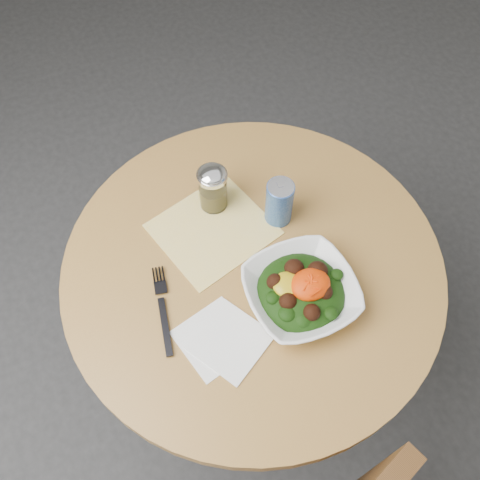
{
  "coord_description": "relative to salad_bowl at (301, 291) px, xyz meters",
  "views": [
    {
      "loc": [
        -0.28,
        -0.54,
        1.85
      ],
      "look_at": [
        -0.02,
        0.04,
        0.81
      ],
      "focal_mm": 40.0,
      "sensor_mm": 36.0,
      "label": 1
    }
  ],
  "objects": [
    {
      "name": "salad_bowl",
      "position": [
        0.0,
        0.0,
        0.0
      ],
      "size": [
        0.25,
        0.25,
        0.09
      ],
      "color": "white",
      "rests_on": "table"
    },
    {
      "name": "spice_shaker",
      "position": [
        -0.08,
        0.32,
        0.03
      ],
      "size": [
        0.07,
        0.07,
        0.13
      ],
      "color": "silver",
      "rests_on": "table"
    },
    {
      "name": "table",
      "position": [
        -0.06,
        0.12,
        -0.23
      ],
      "size": [
        0.9,
        0.9,
        0.75
      ],
      "color": "black",
      "rests_on": "ground"
    },
    {
      "name": "beverage_can",
      "position": [
        0.05,
        0.22,
        0.03
      ],
      "size": [
        0.07,
        0.07,
        0.13
      ],
      "color": "navy",
      "rests_on": "table"
    },
    {
      "name": "paper_napkins",
      "position": [
        -0.2,
        -0.02,
        -0.03
      ],
      "size": [
        0.21,
        0.2,
        0.0
      ],
      "color": "white",
      "rests_on": "table"
    },
    {
      "name": "fork",
      "position": [
        -0.29,
        0.1,
        -0.03
      ],
      "size": [
        0.07,
        0.22,
        0.0
      ],
      "color": "black",
      "rests_on": "table"
    },
    {
      "name": "cloth_napkin",
      "position": [
        -0.11,
        0.25,
        -0.03
      ],
      "size": [
        0.31,
        0.29,
        0.0
      ],
      "primitive_type": "cube",
      "rotation": [
        0.0,
        0.0,
        0.26
      ],
      "color": "#E5B30C",
      "rests_on": "table"
    },
    {
      "name": "ground",
      "position": [
        -0.06,
        0.12,
        -0.78
      ],
      "size": [
        6.0,
        6.0,
        0.0
      ],
      "primitive_type": "plane",
      "color": "#2B2B2D",
      "rests_on": "ground"
    }
  ]
}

